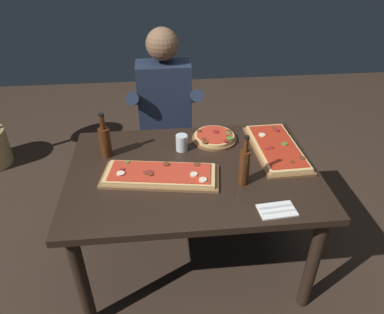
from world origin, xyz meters
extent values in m
plane|color=#38281E|center=(0.00, 0.00, 0.00)|extent=(6.40, 6.40, 0.00)
cube|color=black|center=(0.00, 0.00, 0.72)|extent=(1.40, 0.96, 0.04)
cylinder|color=black|center=(-0.62, -0.40, 0.35)|extent=(0.07, 0.07, 0.70)
cylinder|color=black|center=(0.62, -0.40, 0.35)|extent=(0.07, 0.07, 0.70)
cylinder|color=black|center=(-0.62, 0.40, 0.35)|extent=(0.07, 0.07, 0.70)
cylinder|color=black|center=(0.62, 0.40, 0.35)|extent=(0.07, 0.07, 0.70)
cube|color=brown|center=(-0.18, -0.06, 0.75)|extent=(0.66, 0.33, 0.02)
cube|color=#DBB270|center=(-0.18, -0.06, 0.77)|extent=(0.62, 0.30, 0.02)
cube|color=red|center=(-0.18, -0.06, 0.78)|extent=(0.57, 0.27, 0.01)
cylinder|color=beige|center=(-0.01, -0.11, 0.79)|extent=(0.04, 0.04, 0.01)
cylinder|color=brown|center=(-0.23, -0.09, 0.79)|extent=(0.03, 0.03, 0.01)
cylinder|color=beige|center=(-0.40, -0.06, 0.78)|extent=(0.04, 0.04, 0.01)
cylinder|color=brown|center=(0.02, -0.02, 0.78)|extent=(0.04, 0.04, 0.00)
cylinder|color=#4C7F2D|center=(-0.37, 0.04, 0.78)|extent=(0.03, 0.03, 0.01)
cylinder|color=brown|center=(-0.26, -0.07, 0.78)|extent=(0.04, 0.04, 0.00)
cylinder|color=maroon|center=(-0.39, -0.03, 0.79)|extent=(0.03, 0.03, 0.01)
cylinder|color=maroon|center=(-0.39, -0.06, 0.78)|extent=(0.04, 0.04, 0.01)
cylinder|color=maroon|center=(-0.24, -0.07, 0.78)|extent=(0.03, 0.03, 0.01)
cylinder|color=beige|center=(0.04, -0.16, 0.79)|extent=(0.04, 0.04, 0.01)
cylinder|color=brown|center=(-0.15, 0.00, 0.79)|extent=(0.04, 0.04, 0.01)
cube|color=brown|center=(0.53, 0.14, 0.75)|extent=(0.29, 0.57, 0.02)
cube|color=#DBB270|center=(0.53, 0.14, 0.77)|extent=(0.26, 0.53, 0.02)
cube|color=#B72D19|center=(0.53, 0.14, 0.78)|extent=(0.23, 0.49, 0.01)
cylinder|color=brown|center=(0.62, -0.01, 0.78)|extent=(0.04, 0.04, 0.01)
cylinder|color=maroon|center=(0.57, 0.31, 0.79)|extent=(0.04, 0.04, 0.01)
cylinder|color=brown|center=(0.56, 0.34, 0.79)|extent=(0.03, 0.03, 0.01)
cylinder|color=beige|center=(0.47, 0.26, 0.79)|extent=(0.04, 0.04, 0.01)
cylinder|color=#4C7F2D|center=(0.57, 0.14, 0.79)|extent=(0.03, 0.03, 0.01)
cylinder|color=maroon|center=(0.45, 0.10, 0.78)|extent=(0.03, 0.03, 0.00)
cylinder|color=brown|center=(0.55, -0.05, 0.78)|extent=(0.03, 0.03, 0.01)
cylinder|color=maroon|center=(0.48, 0.11, 0.78)|extent=(0.03, 0.03, 0.01)
cylinder|color=brown|center=(0.17, 0.31, 0.75)|extent=(0.28, 0.28, 0.02)
cylinder|color=#DBB270|center=(0.17, 0.31, 0.77)|extent=(0.25, 0.25, 0.02)
cylinder|color=red|center=(0.17, 0.31, 0.78)|extent=(0.22, 0.22, 0.01)
cylinder|color=brown|center=(0.10, 0.22, 0.78)|extent=(0.04, 0.04, 0.00)
cylinder|color=#4C7F2D|center=(0.26, 0.24, 0.79)|extent=(0.04, 0.04, 0.01)
cylinder|color=#4C7F2D|center=(0.26, 0.32, 0.78)|extent=(0.03, 0.03, 0.01)
cylinder|color=maroon|center=(0.23, 0.21, 0.79)|extent=(0.03, 0.03, 0.01)
cylinder|color=brown|center=(0.25, 0.27, 0.78)|extent=(0.03, 0.03, 0.00)
cylinder|color=brown|center=(0.08, 0.35, 0.79)|extent=(0.03, 0.03, 0.01)
cylinder|color=brown|center=(0.09, 0.26, 0.78)|extent=(0.03, 0.03, 0.00)
cylinder|color=maroon|center=(0.26, 0.33, 0.79)|extent=(0.03, 0.03, 0.01)
cylinder|color=maroon|center=(0.18, 0.33, 0.79)|extent=(0.04, 0.04, 0.01)
cylinder|color=#47230F|center=(-0.49, 0.19, 0.83)|extent=(0.07, 0.07, 0.18)
cylinder|color=#47230F|center=(-0.49, 0.19, 0.96)|extent=(0.03, 0.03, 0.08)
cylinder|color=black|center=(-0.49, 0.19, 1.01)|extent=(0.03, 0.03, 0.01)
cylinder|color=#47230F|center=(0.25, -0.15, 0.84)|extent=(0.06, 0.06, 0.20)
cylinder|color=#47230F|center=(0.25, -0.15, 0.98)|extent=(0.02, 0.02, 0.08)
cylinder|color=black|center=(0.25, -0.15, 1.02)|extent=(0.03, 0.03, 0.01)
cylinder|color=silver|center=(-0.05, 0.21, 0.79)|extent=(0.07, 0.07, 0.10)
cylinder|color=#5B3814|center=(-0.05, 0.21, 0.76)|extent=(0.06, 0.06, 0.03)
cube|color=white|center=(0.37, -0.38, 0.74)|extent=(0.19, 0.12, 0.01)
cube|color=silver|center=(0.37, -0.40, 0.75)|extent=(0.17, 0.03, 0.00)
cube|color=silver|center=(0.37, -0.37, 0.75)|extent=(0.17, 0.03, 0.00)
cube|color=#3D2B1E|center=(-0.13, 0.78, 0.43)|extent=(0.44, 0.44, 0.04)
cube|color=#3D2B1E|center=(-0.13, 0.98, 0.66)|extent=(0.40, 0.04, 0.42)
cylinder|color=#3D2B1E|center=(-0.32, 0.59, 0.21)|extent=(0.04, 0.04, 0.41)
cylinder|color=#3D2B1E|center=(0.06, 0.59, 0.21)|extent=(0.04, 0.04, 0.41)
cylinder|color=#3D2B1E|center=(-0.32, 0.97, 0.21)|extent=(0.04, 0.04, 0.41)
cylinder|color=#3D2B1E|center=(0.06, 0.97, 0.21)|extent=(0.04, 0.04, 0.41)
cylinder|color=#23232D|center=(-0.23, 0.60, 0.23)|extent=(0.11, 0.11, 0.45)
cylinder|color=#23232D|center=(-0.03, 0.60, 0.23)|extent=(0.11, 0.11, 0.45)
cube|color=#23232D|center=(-0.13, 0.68, 0.51)|extent=(0.34, 0.40, 0.12)
cube|color=#1E283D|center=(-0.13, 0.78, 0.83)|extent=(0.38, 0.22, 0.52)
sphere|color=brown|center=(-0.13, 0.78, 1.22)|extent=(0.22, 0.22, 0.22)
cylinder|color=#1E283D|center=(-0.35, 0.73, 0.86)|extent=(0.09, 0.31, 0.21)
cylinder|color=#1E283D|center=(0.09, 0.73, 0.86)|extent=(0.09, 0.31, 0.21)
camera|label=1|loc=(-0.17, -1.64, 1.93)|focal=33.64mm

